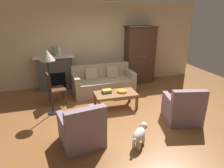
# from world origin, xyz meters

# --- Properties ---
(ground_plane) EXTENTS (9.60, 9.60, 0.00)m
(ground_plane) POSITION_xyz_m (0.00, 0.00, 0.00)
(ground_plane) COLOR brown
(back_wall) EXTENTS (7.20, 0.10, 2.80)m
(back_wall) POSITION_xyz_m (0.00, 2.55, 1.40)
(back_wall) COLOR beige
(back_wall) RESTS_ON ground
(fireplace) EXTENTS (1.26, 0.48, 1.12)m
(fireplace) POSITION_xyz_m (-1.55, 2.30, 0.57)
(fireplace) COLOR #4C4947
(fireplace) RESTS_ON ground
(armoire) EXTENTS (1.06, 0.57, 2.00)m
(armoire) POSITION_xyz_m (1.40, 2.22, 1.00)
(armoire) COLOR #472D1E
(armoire) RESTS_ON ground
(couch) EXTENTS (1.96, 0.95, 0.86)m
(couch) POSITION_xyz_m (-0.12, 1.56, 0.32)
(couch) COLOR tan
(couch) RESTS_ON ground
(coffee_table) EXTENTS (1.10, 0.60, 0.42)m
(coffee_table) POSITION_xyz_m (-0.06, 0.39, 0.37)
(coffee_table) COLOR olive
(coffee_table) RESTS_ON ground
(fruit_bowl) EXTENTS (0.27, 0.27, 0.05)m
(fruit_bowl) POSITION_xyz_m (0.13, 0.40, 0.45)
(fruit_bowl) COLOR orange
(fruit_bowl) RESTS_ON coffee_table
(book_stack) EXTENTS (0.26, 0.19, 0.09)m
(book_stack) POSITION_xyz_m (-0.28, 0.47, 0.46)
(book_stack) COLOR #427A4C
(book_stack) RESTS_ON coffee_table
(mantel_vase_jade) EXTENTS (0.10, 0.10, 0.30)m
(mantel_vase_jade) POSITION_xyz_m (-1.55, 2.28, 1.27)
(mantel_vase_jade) COLOR slate
(mantel_vase_jade) RESTS_ON fireplace
(mantel_vase_cream) EXTENTS (0.10, 0.10, 0.31)m
(mantel_vase_cream) POSITION_xyz_m (-1.37, 2.28, 1.27)
(mantel_vase_cream) COLOR beige
(mantel_vase_cream) RESTS_ON fireplace
(armchair_near_left) EXTENTS (0.89, 0.89, 0.88)m
(armchair_near_left) POSITION_xyz_m (-1.15, -0.97, 0.32)
(armchair_near_left) COLOR gray
(armchair_near_left) RESTS_ON ground
(armchair_near_right) EXTENTS (0.92, 0.92, 0.88)m
(armchair_near_right) POSITION_xyz_m (1.24, -0.75, 0.32)
(armchair_near_right) COLOR gray
(armchair_near_right) RESTS_ON ground
(side_chair_wooden) EXTENTS (0.52, 0.52, 0.90)m
(side_chair_wooden) POSITION_xyz_m (-1.65, 1.06, 0.51)
(side_chair_wooden) COLOR #472D1E
(side_chair_wooden) RESTS_ON ground
(floor_lamp) EXTENTS (0.36, 0.36, 1.64)m
(floor_lamp) POSITION_xyz_m (-1.70, 0.51, 1.41)
(floor_lamp) COLOR black
(floor_lamp) RESTS_ON ground
(dog) EXTENTS (0.46, 0.46, 0.39)m
(dog) POSITION_xyz_m (-0.10, -1.31, 0.25)
(dog) COLOR beige
(dog) RESTS_ON ground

